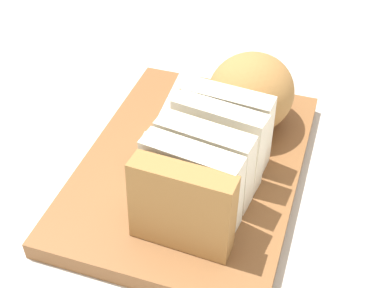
% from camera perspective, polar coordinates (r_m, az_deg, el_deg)
% --- Properties ---
extents(ground_plane, '(3.00, 3.00, 0.00)m').
position_cam_1_polar(ground_plane, '(0.72, 0.00, -3.30)').
color(ground_plane, beige).
extents(cutting_board, '(0.39, 0.29, 0.02)m').
position_cam_1_polar(cutting_board, '(0.71, 0.00, -2.58)').
color(cutting_board, brown).
rests_on(cutting_board, ground_plane).
extents(bread_loaf, '(0.33, 0.15, 0.11)m').
position_cam_1_polar(bread_loaf, '(0.67, 4.01, 1.89)').
color(bread_loaf, '#A8753D').
rests_on(bread_loaf, cutting_board).
extents(bread_knife, '(0.23, 0.03, 0.02)m').
position_cam_1_polar(bread_knife, '(0.72, -4.23, 0.62)').
color(bread_knife, silver).
rests_on(bread_knife, cutting_board).
extents(crumb_near_knife, '(0.01, 0.01, 0.01)m').
position_cam_1_polar(crumb_near_knife, '(0.75, 0.23, 2.38)').
color(crumb_near_knife, tan).
rests_on(crumb_near_knife, cutting_board).
extents(crumb_near_loaf, '(0.01, 0.01, 0.01)m').
position_cam_1_polar(crumb_near_loaf, '(0.70, -5.33, -1.20)').
color(crumb_near_loaf, tan).
rests_on(crumb_near_loaf, cutting_board).
extents(crumb_stray_left, '(0.00, 0.00, 0.00)m').
position_cam_1_polar(crumb_stray_left, '(0.74, 3.28, 1.24)').
color(crumb_stray_left, tan).
rests_on(crumb_stray_left, cutting_board).
extents(crumb_stray_right, '(0.00, 0.00, 0.00)m').
position_cam_1_polar(crumb_stray_right, '(0.76, -1.04, 2.53)').
color(crumb_stray_right, tan).
rests_on(crumb_stray_right, cutting_board).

